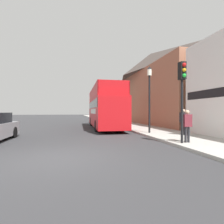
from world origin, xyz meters
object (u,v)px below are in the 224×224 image
Objects in this scene: lamp_post_nearest at (149,87)px; lamp_post_second at (119,94)px; pedestrian_second at (183,119)px; parked_car_ahead_of_bus at (97,118)px; traffic_signal at (182,84)px; pedestrian_nearest at (187,123)px; tour_bus at (104,110)px.

lamp_post_nearest is 0.94× the size of lamp_post_second.
lamp_post_nearest is (-1.65, 1.60, 2.28)m from pedestrian_second.
traffic_signal is at bearing -83.57° from parked_car_ahead_of_bus.
pedestrian_nearest is 1.94m from traffic_signal.
pedestrian_second is (3.90, -7.35, -0.67)m from tour_bus.
traffic_signal is 0.82× the size of lamp_post_nearest.
pedestrian_nearest is at bearing -87.89° from lamp_post_second.
lamp_post_nearest is (-0.10, 4.09, 2.33)m from pedestrian_nearest.
tour_bus is at bearing 117.93° from pedestrian_second.
pedestrian_nearest is 4.71m from lamp_post_nearest.
tour_bus is at bearing 101.35° from traffic_signal.
traffic_signal is 11.45m from lamp_post_second.
lamp_post_nearest reaches higher than traffic_signal.
lamp_post_second is (-0.32, 7.22, 0.20)m from lamp_post_nearest.
tour_bus is 2.05× the size of lamp_post_second.
pedestrian_nearest is 11.60m from lamp_post_second.
parked_car_ahead_of_bus is 7.55m from lamp_post_second.
pedestrian_second is at bearing 58.09° from pedestrian_nearest.
traffic_signal is at bearing -93.35° from lamp_post_nearest.
pedestrian_nearest is at bearing -121.91° from pedestrian_second.
pedestrian_second is 3.24m from lamp_post_nearest.
parked_car_ahead_of_bus is 16.00m from pedestrian_second.
parked_car_ahead_of_bus is at bearing 89.38° from tour_bus.
pedestrian_second is (1.55, 2.49, 0.05)m from pedestrian_nearest.
parked_car_ahead_of_bus is 0.79× the size of lamp_post_second.
pedestrian_nearest is 0.34× the size of lamp_post_nearest.
pedestrian_nearest is 0.41× the size of traffic_signal.
tour_bus is 8.35m from pedestrian_second.
lamp_post_nearest is (0.25, 4.20, 0.43)m from traffic_signal.
parked_car_ahead_of_bus is at bearing 102.63° from pedestrian_second.
traffic_signal reaches higher than pedestrian_nearest.
pedestrian_nearest reaches higher than parked_car_ahead_of_bus.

